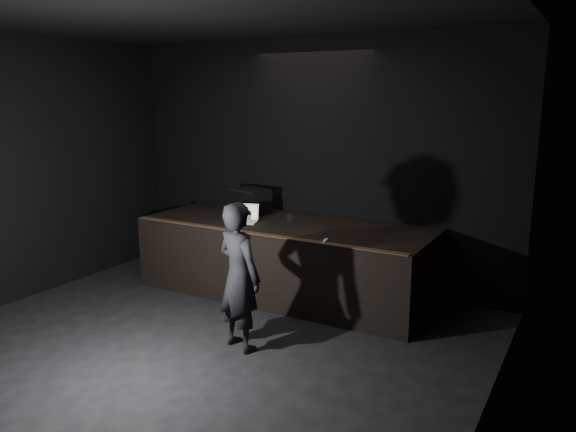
{
  "coord_description": "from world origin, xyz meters",
  "views": [
    {
      "loc": [
        3.7,
        -3.74,
        2.72
      ],
      "look_at": [
        0.28,
        2.3,
        1.21
      ],
      "focal_mm": 35.0,
      "sensor_mm": 36.0,
      "label": 1
    }
  ],
  "objects_px": {
    "stage_monitor": "(250,201)",
    "person": "(239,276)",
    "stage_riser": "(286,258)",
    "beer_can": "(249,216)",
    "laptop": "(245,217)"
  },
  "relations": [
    {
      "from": "stage_monitor",
      "to": "laptop",
      "type": "distance_m",
      "value": 0.58
    },
    {
      "from": "stage_riser",
      "to": "beer_can",
      "type": "bearing_deg",
      "value": -166.68
    },
    {
      "from": "stage_monitor",
      "to": "laptop",
      "type": "height_order",
      "value": "stage_monitor"
    },
    {
      "from": "stage_monitor",
      "to": "laptop",
      "type": "bearing_deg",
      "value": -46.74
    },
    {
      "from": "beer_can",
      "to": "person",
      "type": "distance_m",
      "value": 1.9
    },
    {
      "from": "stage_monitor",
      "to": "person",
      "type": "relative_size",
      "value": 0.39
    },
    {
      "from": "beer_can",
      "to": "person",
      "type": "relative_size",
      "value": 0.09
    },
    {
      "from": "beer_can",
      "to": "stage_monitor",
      "type": "bearing_deg",
      "value": 122.0
    },
    {
      "from": "stage_riser",
      "to": "person",
      "type": "bearing_deg",
      "value": -76.31
    },
    {
      "from": "person",
      "to": "stage_riser",
      "type": "bearing_deg",
      "value": -59.11
    },
    {
      "from": "stage_monitor",
      "to": "person",
      "type": "xyz_separation_m",
      "value": [
        1.21,
        -2.07,
        -0.37
      ]
    },
    {
      "from": "laptop",
      "to": "person",
      "type": "relative_size",
      "value": 0.26
    },
    {
      "from": "laptop",
      "to": "person",
      "type": "height_order",
      "value": "person"
    },
    {
      "from": "stage_riser",
      "to": "beer_can",
      "type": "height_order",
      "value": "beer_can"
    },
    {
      "from": "stage_riser",
      "to": "laptop",
      "type": "xyz_separation_m",
      "value": [
        -0.53,
        -0.2,
        0.56
      ]
    }
  ]
}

